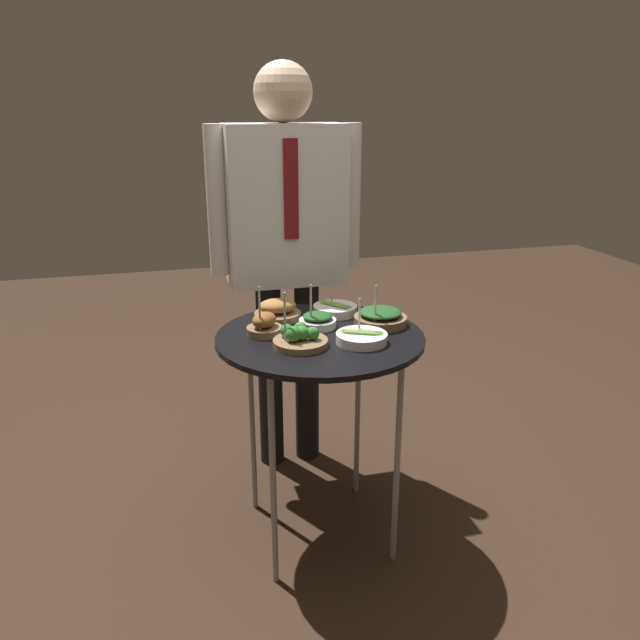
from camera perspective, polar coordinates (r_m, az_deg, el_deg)
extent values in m
plane|color=black|center=(2.38, 0.00, -18.69)|extent=(8.00, 8.00, 0.00)
cylinder|color=black|center=(2.01, 0.00, -1.59)|extent=(0.67, 0.67, 0.02)
cylinder|color=gray|center=(2.06, 7.07, -12.87)|extent=(0.02, 0.02, 0.74)
cylinder|color=gray|center=(1.97, -4.31, -14.54)|extent=(0.02, 0.02, 0.74)
cylinder|color=gray|center=(2.39, 3.46, -7.98)|extent=(0.02, 0.02, 0.74)
cylinder|color=gray|center=(2.31, -6.23, -9.13)|extent=(0.02, 0.02, 0.74)
cylinder|color=brown|center=(2.01, -5.10, -0.98)|extent=(0.12, 0.12, 0.03)
ellipsoid|color=brown|center=(2.00, -5.13, 0.01)|extent=(0.12, 0.12, 0.05)
cylinder|color=#ADADB2|center=(1.96, -5.53, 0.71)|extent=(0.01, 0.01, 0.17)
cylinder|color=silver|center=(1.94, 3.82, -1.66)|extent=(0.16, 0.16, 0.03)
ellipsoid|color=olive|center=(1.94, 3.87, -1.01)|extent=(0.13, 0.07, 0.01)
ellipsoid|color=olive|center=(1.93, 3.84, -1.11)|extent=(0.13, 0.07, 0.01)
ellipsoid|color=olive|center=(1.92, 3.80, -1.21)|extent=(0.13, 0.07, 0.01)
cylinder|color=#ADADB2|center=(1.96, 3.62, 0.19)|extent=(0.01, 0.01, 0.13)
cylinder|color=brown|center=(1.91, -1.80, -2.09)|extent=(0.17, 0.17, 0.02)
sphere|color=#2D7028|center=(1.90, -0.66, -1.23)|extent=(0.04, 0.04, 0.04)
sphere|color=#2D7028|center=(1.94, -1.78, -0.76)|extent=(0.04, 0.04, 0.04)
sphere|color=#2D7028|center=(1.92, -3.06, -0.97)|extent=(0.04, 0.04, 0.04)
sphere|color=#2D7028|center=(1.88, -2.45, -1.30)|extent=(0.05, 0.05, 0.05)
sphere|color=#2D7028|center=(1.89, -1.66, -1.22)|extent=(0.05, 0.05, 0.05)
cylinder|color=#ADADB2|center=(1.88, -3.23, 0.01)|extent=(0.01, 0.01, 0.17)
cylinder|color=brown|center=(2.16, -3.90, 0.43)|extent=(0.16, 0.16, 0.02)
ellipsoid|color=#93602D|center=(2.15, -3.92, 1.31)|extent=(0.14, 0.11, 0.05)
cylinder|color=silver|center=(2.07, -0.22, -0.29)|extent=(0.12, 0.12, 0.03)
ellipsoid|color=#194219|center=(2.06, -0.22, 0.35)|extent=(0.10, 0.10, 0.02)
cylinder|color=#ADADB2|center=(2.03, -0.84, 1.18)|extent=(0.01, 0.01, 0.15)
cylinder|color=silver|center=(2.20, 1.40, 0.95)|extent=(0.16, 0.16, 0.03)
ellipsoid|color=olive|center=(2.20, 1.57, 1.50)|extent=(0.09, 0.11, 0.01)
ellipsoid|color=olive|center=(2.20, 1.40, 1.43)|extent=(0.09, 0.11, 0.01)
ellipsoid|color=olive|center=(2.19, 1.24, 1.37)|extent=(0.09, 0.11, 0.01)
cylinder|color=#ADADB2|center=(2.22, 1.06, 2.85)|extent=(0.01, 0.01, 0.15)
cylinder|color=brown|center=(2.10, 5.53, -0.05)|extent=(0.18, 0.18, 0.03)
ellipsoid|color=#194219|center=(2.09, 5.56, 0.71)|extent=(0.14, 0.14, 0.03)
cylinder|color=#ADADB2|center=(2.04, 5.03, 1.20)|extent=(0.01, 0.01, 0.15)
cylinder|color=black|center=(2.59, -4.57, -5.06)|extent=(0.10, 0.10, 0.80)
cylinder|color=black|center=(2.62, -1.20, -4.71)|extent=(0.10, 0.10, 0.80)
cube|color=silver|center=(2.41, -3.15, 10.43)|extent=(0.45, 0.22, 0.60)
cube|color=maroon|center=(2.29, -2.59, 11.80)|extent=(0.05, 0.01, 0.36)
cylinder|color=silver|center=(2.37, -9.44, 10.64)|extent=(0.07, 0.07, 0.55)
cylinder|color=silver|center=(2.47, 2.86, 11.21)|extent=(0.07, 0.07, 0.55)
sphere|color=#D1AD8E|center=(2.38, -3.34, 20.13)|extent=(0.22, 0.22, 0.22)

